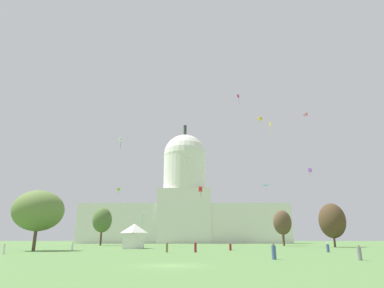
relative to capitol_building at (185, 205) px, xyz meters
name	(u,v)px	position (x,y,z in m)	size (l,w,h in m)	color
ground_plane	(172,266)	(4.32, -153.84, -20.33)	(800.00, 800.00, 0.00)	#567F42
capitol_building	(185,205)	(0.00, 0.00, 0.00)	(110.59, 24.18, 66.47)	silver
event_tent	(134,236)	(-8.29, -102.59, -17.48)	(5.18, 7.20, 5.61)	white
tree_west_mid	(102,220)	(-26.62, -64.87, -11.84)	(8.90, 8.91, 12.75)	#4C3823
tree_west_near	(38,211)	(-23.95, -118.67, -12.98)	(10.67, 9.99, 11.22)	brown
tree_east_near	(332,221)	(43.89, -88.91, -13.32)	(7.56, 7.71, 11.73)	#4C3823
tree_east_far	(282,223)	(34.84, -70.54, -12.96)	(7.16, 6.32, 11.38)	brown
person_denim_lawn_far_right	(274,252)	(14.59, -145.25, -19.59)	(0.65, 0.65, 1.66)	#3D5684
person_denim_mid_center	(328,248)	(28.14, -124.90, -19.67)	(0.56, 0.56, 1.50)	#3D5684
person_olive_front_left	(167,248)	(1.43, -125.32, -19.62)	(0.38, 0.38, 1.57)	olive
person_maroon_near_tree_west	(230,247)	(12.87, -116.02, -19.68)	(0.66, 0.66, 1.48)	maroon
person_white_mid_left	(4,249)	(-21.58, -132.71, -19.66)	(0.37, 0.37, 1.47)	silver
person_grey_back_right	(359,253)	(23.04, -146.57, -19.63)	(0.48, 0.48, 1.55)	gray
person_maroon_deep_crowd	(195,247)	(6.17, -125.54, -19.55)	(0.52, 0.52, 1.72)	maroon
person_white_back_left	(72,247)	(-15.87, -120.95, -19.60)	(0.45, 0.45, 1.58)	silver
kite_orange_high	(129,135)	(-25.76, -32.92, 29.60)	(1.28, 1.54, 4.05)	orange
kite_lime_low	(119,189)	(-13.93, -96.95, -5.76)	(0.81, 0.77, 2.13)	#8CD133
kite_red_low	(200,189)	(7.26, -110.53, -7.72)	(0.87, 0.91, 2.25)	red
kite_cyan_low	(142,213)	(-10.83, -76.51, -10.13)	(1.58, 1.46, 3.77)	#33BCDB
kite_pink_high	(306,115)	(38.47, -92.11, 16.81)	(1.28, 1.24, 1.16)	pink
kite_yellow_mid	(270,125)	(28.18, -90.96, 13.96)	(0.55, 1.10, 4.65)	yellow
kite_white_mid	(121,139)	(-19.23, -76.34, 14.25)	(1.23, 1.22, 3.81)	white
kite_magenta_high	(238,97)	(21.36, -75.28, 30.26)	(0.88, 0.87, 4.10)	#D1339E
kite_turquoise_mid	(266,187)	(31.47, -64.10, -0.18)	(1.90, 1.12, 3.27)	teal
kite_green_high	(186,159)	(1.65, -29.96, 18.57)	(1.16, 1.80, 2.39)	green
kite_gold_high	(260,119)	(29.91, -68.95, 24.27)	(1.50, 1.50, 4.23)	gold
kite_violet_mid	(310,170)	(43.33, -77.19, 3.31)	(1.34, 1.34, 2.62)	purple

